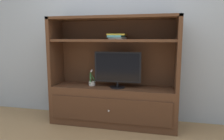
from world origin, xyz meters
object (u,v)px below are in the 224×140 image
Objects in this scene: magazine_stack at (117,36)px; media_console at (113,92)px; tv_monitor at (117,69)px; potted_plant at (92,82)px.

media_console is at bearing 173.58° from magazine_stack.
media_console reaches higher than tv_monitor.
media_console is 0.36m from tv_monitor.
potted_plant is at bearing -177.51° from media_console.
media_console is 5.70× the size of magazine_stack.
magazine_stack reaches higher than tv_monitor.
tv_monitor is 0.45m from potted_plant.
tv_monitor is 0.45m from magazine_stack.
potted_plant is at bearing 174.09° from tv_monitor.
potted_plant is 0.76× the size of magazine_stack.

